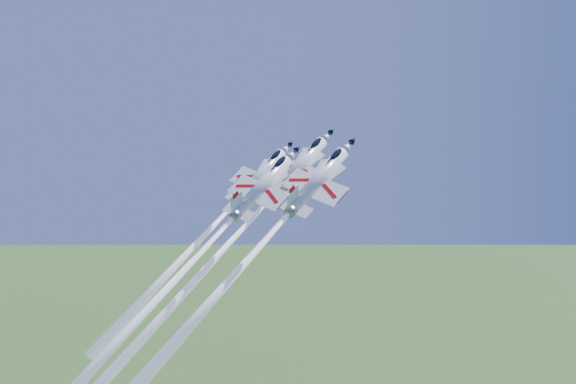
{
  "coord_description": "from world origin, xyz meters",
  "views": [
    {
      "loc": [
        -0.08,
        -97.65,
        116.79
      ],
      "look_at": [
        0.0,
        0.0,
        96.65
      ],
      "focal_mm": 40.0,
      "sensor_mm": 36.0,
      "label": 1
    }
  ],
  "objects_px": {
    "jet_left": "(207,233)",
    "jet_slot": "(173,282)",
    "jet_lead": "(218,256)",
    "jet_right": "(260,246)"
  },
  "relations": [
    {
      "from": "jet_left",
      "to": "jet_slot",
      "type": "xyz_separation_m",
      "value": [
        -3.33,
        -10.34,
        -3.99
      ]
    },
    {
      "from": "jet_slot",
      "to": "jet_lead",
      "type": "bearing_deg",
      "value": 99.67
    },
    {
      "from": "jet_left",
      "to": "jet_slot",
      "type": "distance_m",
      "value": 11.57
    },
    {
      "from": "jet_left",
      "to": "jet_right",
      "type": "bearing_deg",
      "value": 15.69
    },
    {
      "from": "jet_lead",
      "to": "jet_slot",
      "type": "xyz_separation_m",
      "value": [
        -5.05,
        -8.65,
        -0.92
      ]
    },
    {
      "from": "jet_lead",
      "to": "jet_slot",
      "type": "bearing_deg",
      "value": -80.33
    },
    {
      "from": "jet_lead",
      "to": "jet_right",
      "type": "relative_size",
      "value": 1.21
    },
    {
      "from": "jet_lead",
      "to": "jet_left",
      "type": "distance_m",
      "value": 3.9
    },
    {
      "from": "jet_lead",
      "to": "jet_right",
      "type": "height_order",
      "value": "jet_lead"
    },
    {
      "from": "jet_right",
      "to": "jet_slot",
      "type": "height_order",
      "value": "jet_right"
    }
  ]
}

